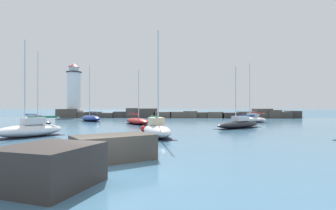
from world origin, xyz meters
TOP-DOWN VIEW (x-y plane):
  - ground_plane at (0.00, 0.00)m, footprint 600.00×600.00m
  - open_sea_beyond at (0.00, 113.99)m, footprint 400.00×116.00m
  - breakwater_jetty at (0.20, 53.82)m, footprint 60.22×6.60m
  - lighthouse at (-24.97, 53.74)m, footprint 4.46×4.46m
  - foreground_rocks at (-1.79, -0.15)m, footprint 8.19×8.63m
  - sailboat_moored_0 at (10.20, 23.59)m, footprint 7.46×7.16m
  - sailboat_moored_1 at (0.53, 12.92)m, footprint 4.04×6.13m
  - sailboat_moored_2 at (-4.41, 30.06)m, footprint 6.13×8.11m
  - sailboat_moored_3 at (15.24, 36.92)m, footprint 5.11×6.48m
  - sailboat_moored_4 at (-11.38, 12.56)m, footprint 5.44×6.46m
  - sailboat_moored_5 at (-18.01, 24.73)m, footprint 6.07×4.18m
  - sailboat_moored_6 at (-14.70, 37.48)m, footprint 6.54×6.86m
  - mooring_buoy_orange_near at (-1.60, 18.37)m, footprint 0.66×0.66m

SIDE VIEW (x-z plane):
  - ground_plane at x=0.00m, z-range 0.00..0.00m
  - open_sea_beyond at x=0.00m, z-range 0.00..0.01m
  - mooring_buoy_orange_near at x=-1.60m, z-range -0.10..0.76m
  - sailboat_moored_2 at x=-4.41m, z-range -3.78..4.81m
  - sailboat_moored_0 at x=10.20m, z-range -3.45..4.57m
  - sailboat_moored_6 at x=-14.70m, z-range -4.74..5.93m
  - sailboat_moored_3 at x=15.24m, z-range -4.72..5.97m
  - sailboat_moored_5 at x=-18.01m, z-range -4.68..5.94m
  - sailboat_moored_4 at x=-11.38m, z-range -3.83..5.17m
  - foreground_rocks at x=-1.79m, z-range -0.07..1.41m
  - sailboat_moored_1 at x=0.53m, z-range -4.20..5.58m
  - breakwater_jetty at x=0.20m, z-range -0.32..2.07m
  - lighthouse at x=-24.97m, z-range -0.91..12.79m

